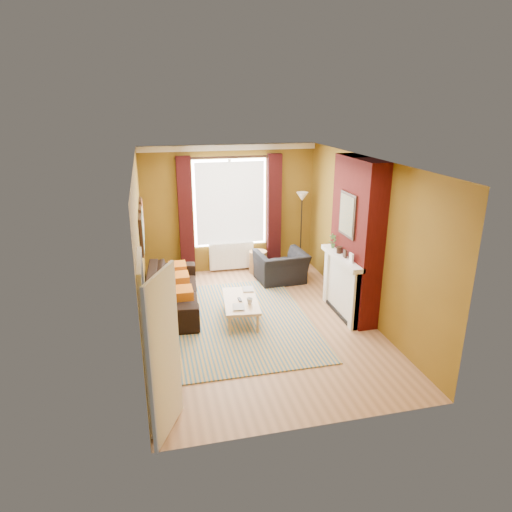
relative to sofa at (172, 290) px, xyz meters
name	(u,v)px	position (x,y,z in m)	size (l,w,h in m)	color
ground	(259,323)	(1.42, -0.99, -0.34)	(5.50, 5.50, 0.00)	#996945
room_walls	(291,240)	(2.05, -0.71, 1.04)	(3.82, 5.54, 2.83)	brown
striped_rug	(238,321)	(1.07, -0.85, -0.33)	(2.47, 3.42, 0.02)	#316388
sofa	(172,290)	(0.00, 0.00, 0.00)	(2.34, 0.91, 0.68)	black
armchair	(281,267)	(2.32, 0.76, -0.01)	(1.01, 0.88, 0.66)	black
coffee_table	(241,302)	(1.13, -0.81, 0.00)	(0.70, 1.22, 0.39)	tan
wicker_stool	(258,262)	(1.98, 1.41, -0.09)	(0.40, 0.40, 0.50)	olive
floor_lamp	(302,209)	(2.97, 1.41, 1.06)	(0.30, 0.30, 1.78)	black
book_a	(233,307)	(0.93, -1.11, 0.06)	(0.19, 0.26, 0.02)	#999999
book_b	(243,289)	(1.26, -0.39, 0.06)	(0.19, 0.26, 0.02)	#999999
mug	(250,301)	(1.25, -1.00, 0.10)	(0.11, 0.11, 0.10)	#999999
tv_remote	(240,300)	(1.11, -0.82, 0.06)	(0.05, 0.16, 0.02)	#242426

